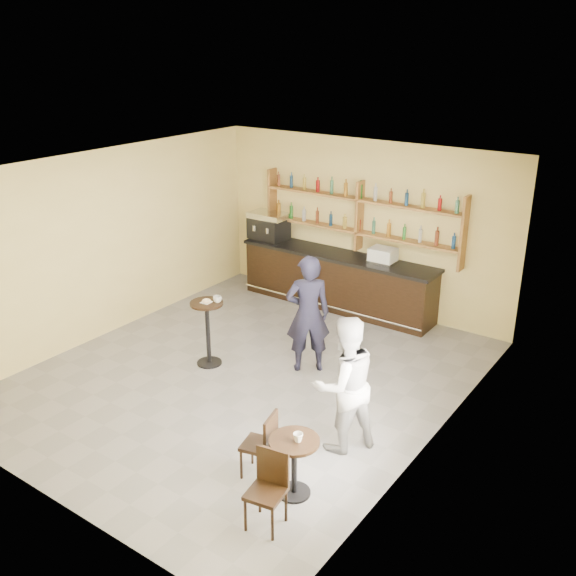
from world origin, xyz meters
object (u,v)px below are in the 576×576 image
Objects in this scene: cafe_table at (294,467)px; pastry_case at (383,256)px; pedestal_table at (208,333)px; man_main at (308,314)px; chair_west at (258,444)px; bar_counter at (337,280)px; patron_second at (344,384)px; espresso_machine at (269,226)px; chair_south at (266,492)px.

pastry_case is at bearing 106.88° from cafe_table.
pastry_case is at bearing 66.49° from pedestal_table.
man_main is (-0.01, -2.42, -0.28)m from pastry_case.
bar_counter is at bearing -172.34° from chair_west.
patron_second reaches higher than pedestal_table.
chair_west is at bearing -48.48° from espresso_machine.
bar_counter is at bearing 116.14° from cafe_table.
man_main is at bearing -69.13° from bar_counter.
cafe_table is 0.87× the size of chair_west.
cafe_table is (2.90, -1.80, -0.17)m from pedestal_table.
cafe_table is at bearing -31.82° from pedestal_table.
man_main is 3.58m from chair_south.
bar_counter is 5.56m from cafe_table.
bar_counter is at bearing -116.89° from patron_second.
bar_counter reaches higher than cafe_table.
man_main is 1.05× the size of patron_second.
pastry_case is 3.54m from pedestal_table.
espresso_machine is 2.57m from pastry_case.
espresso_machine is at bearing 117.22° from chair_south.
pedestal_table is 3.42m from cafe_table.
espresso_machine is 6.14m from chair_west.
pastry_case is 0.54× the size of chair_south.
patron_second reaches higher than bar_counter.
chair_south is at bearing -85.24° from cafe_table.
espresso_machine reaches higher than pastry_case.
espresso_machine is 0.91× the size of chair_west.
man_main reaches higher than pastry_case.
bar_counter reaches higher than chair_west.
bar_counter is 2.62m from man_main.
man_main is at bearing -102.97° from patron_second.
pastry_case reaches higher than pedestal_table.
chair_west is (3.53, -4.94, -0.93)m from espresso_machine.
chair_west is at bearing -79.84° from pastry_case.
man_main reaches higher than cafe_table.
pedestal_table is at bearing -114.39° from pastry_case.
espresso_machine is 0.88× the size of chair_south.
chair_west is (1.90, -4.94, -0.12)m from bar_counter.
pedestal_table is 0.57× the size of man_main.
man_main reaches higher than chair_south.
patron_second is at bearing -57.96° from bar_counter.
chair_south is 1.78m from patron_second.
man_main reaches higher than bar_counter.
cafe_table is (1.51, -4.99, -0.85)m from pastry_case.
bar_counter is at bearing 104.84° from chair_south.
espresso_machine is 5.62m from patron_second.
pedestal_table is 1.63m from man_main.
pedestal_table is at bearing -140.03° from chair_west.
cafe_table is at bearing -63.86° from bar_counter.
man_main is 2.08m from patron_second.
chair_south is (1.56, -5.59, -0.78)m from pastry_case.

